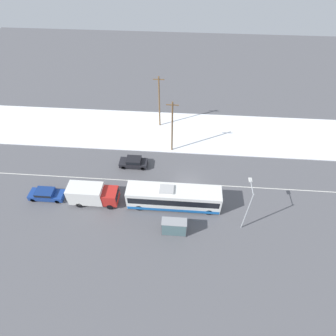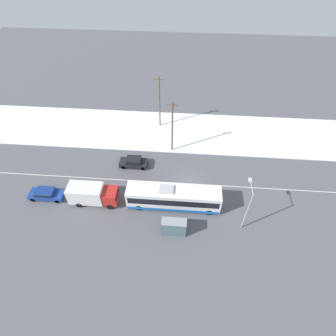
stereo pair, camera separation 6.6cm
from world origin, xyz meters
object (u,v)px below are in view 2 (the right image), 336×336
(bus_shelter, at_px, (174,227))
(utility_pole_snowlot, at_px, (159,102))
(box_truck, at_px, (92,194))
(parked_car_near_truck, at_px, (46,194))
(sedan_car, at_px, (134,162))
(city_bus, at_px, (173,197))
(streetlamp, at_px, (248,204))
(utility_pole_roadside, at_px, (172,127))
(pedestrian_at_stop, at_px, (173,221))

(bus_shelter, distance_m, utility_pole_snowlot, 22.24)
(box_truck, relative_size, parked_car_near_truck, 1.38)
(box_truck, distance_m, sedan_car, 8.35)
(city_bus, xyz_separation_m, box_truck, (-10.76, -0.26, -0.01))
(city_bus, relative_size, utility_pole_snowlot, 1.29)
(box_truck, xyz_separation_m, sedan_car, (4.26, 7.13, -0.80))
(city_bus, xyz_separation_m, sedan_car, (-6.49, 6.87, -0.82))
(parked_car_near_truck, height_order, bus_shelter, bus_shelter)
(city_bus, bearing_deg, sedan_car, 133.37)
(city_bus, distance_m, streetlamp, 9.38)
(city_bus, height_order, streetlamp, streetlamp)
(utility_pole_roadside, bearing_deg, bus_shelter, -85.36)
(streetlamp, bearing_deg, utility_pole_roadside, 126.15)
(utility_pole_snowlot, bearing_deg, utility_pole_roadside, -68.12)
(streetlamp, bearing_deg, pedestrian_at_stop, -173.53)
(sedan_car, xyz_separation_m, utility_pole_roadside, (5.57, 4.01, 3.89))
(city_bus, bearing_deg, pedestrian_at_stop, -86.90)
(box_truck, height_order, streetlamp, streetlamp)
(city_bus, bearing_deg, parked_car_near_truck, -179.73)
(parked_car_near_truck, relative_size, utility_pole_snowlot, 0.50)
(streetlamp, bearing_deg, sedan_car, 148.91)
(utility_pole_roadside, bearing_deg, pedestrian_at_stop, -85.56)
(pedestrian_at_stop, relative_size, streetlamp, 0.26)
(parked_car_near_truck, relative_size, utility_pole_roadside, 0.52)
(city_bus, xyz_separation_m, utility_pole_roadside, (-0.92, 10.88, 3.07))
(streetlamp, relative_size, utility_pole_snowlot, 0.72)
(pedestrian_at_stop, distance_m, utility_pole_roadside, 14.64)
(city_bus, height_order, utility_pole_snowlot, utility_pole_snowlot)
(bus_shelter, bearing_deg, pedestrian_at_stop, 97.24)
(box_truck, distance_m, utility_pole_roadside, 15.18)
(city_bus, xyz_separation_m, bus_shelter, (0.32, -4.37, 0.03))
(utility_pole_snowlot, bearing_deg, city_bus, -78.57)
(parked_car_near_truck, bearing_deg, utility_pole_snowlot, 51.44)
(box_truck, xyz_separation_m, utility_pole_roadside, (9.84, 11.14, 3.09))
(box_truck, height_order, utility_pole_roadside, utility_pole_roadside)
(utility_pole_roadside, height_order, utility_pole_snowlot, utility_pole_snowlot)
(city_bus, relative_size, pedestrian_at_stop, 7.05)
(box_truck, xyz_separation_m, bus_shelter, (11.07, -4.12, 0.05))
(city_bus, distance_m, parked_car_near_truck, 17.37)
(box_truck, distance_m, parked_car_near_truck, 6.65)
(parked_car_near_truck, bearing_deg, sedan_car, 32.65)
(city_bus, bearing_deg, utility_pole_snowlot, 101.43)
(utility_pole_roadside, bearing_deg, city_bus, -85.17)
(box_truck, height_order, bus_shelter, box_truck)
(streetlamp, distance_m, utility_pole_snowlot, 23.08)
(utility_pole_roadside, bearing_deg, parked_car_near_truck, -146.29)
(bus_shelter, relative_size, streetlamp, 0.45)
(city_bus, xyz_separation_m, streetlamp, (8.70, -2.29, 2.68))
(city_bus, distance_m, box_truck, 10.76)
(sedan_car, height_order, pedestrian_at_stop, pedestrian_at_stop)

